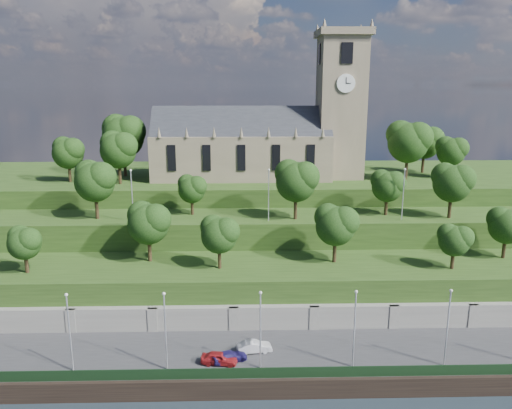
{
  "coord_description": "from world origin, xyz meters",
  "views": [
    {
      "loc": [
        -3.72,
        -45.62,
        31.69
      ],
      "look_at": [
        -1.75,
        30.0,
        13.55
      ],
      "focal_mm": 35.0,
      "sensor_mm": 36.0,
      "label": 1
    }
  ],
  "objects_px": {
    "car_middle": "(254,347)",
    "car_right": "(230,356)",
    "car_left": "(219,358)",
    "church": "(268,137)"
  },
  "relations": [
    {
      "from": "car_left",
      "to": "car_right",
      "type": "relative_size",
      "value": 1.0
    },
    {
      "from": "church",
      "to": "car_left",
      "type": "relative_size",
      "value": 9.66
    },
    {
      "from": "car_middle",
      "to": "church",
      "type": "bearing_deg",
      "value": -12.91
    },
    {
      "from": "church",
      "to": "car_left",
      "type": "height_order",
      "value": "church"
    },
    {
      "from": "car_middle",
      "to": "car_right",
      "type": "xyz_separation_m",
      "value": [
        -2.78,
        -1.93,
        -0.07
      ]
    },
    {
      "from": "car_middle",
      "to": "car_right",
      "type": "bearing_deg",
      "value": 116.62
    },
    {
      "from": "car_left",
      "to": "car_middle",
      "type": "height_order",
      "value": "car_left"
    },
    {
      "from": "church",
      "to": "car_middle",
      "type": "relative_size",
      "value": 9.71
    },
    {
      "from": "car_left",
      "to": "car_right",
      "type": "xyz_separation_m",
      "value": [
        1.11,
        0.48,
        -0.1
      ]
    },
    {
      "from": "church",
      "to": "car_middle",
      "type": "height_order",
      "value": "church"
    }
  ]
}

